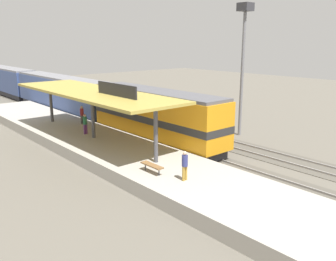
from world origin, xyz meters
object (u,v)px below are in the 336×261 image
at_px(passenger_carriage_rear, 5,80).
at_px(person_walking, 82,114).
at_px(light_mast, 244,42).
at_px(person_waiting, 85,123).
at_px(person_boarding, 185,164).
at_px(locomotive, 155,116).
at_px(platform_bench, 152,165).
at_px(passenger_carriage_front, 61,94).

xyz_separation_m(passenger_carriage_rear, person_walking, (-2.94, -31.48, -0.46)).
relative_size(light_mast, person_waiting, 6.84).
bearing_deg(person_boarding, locomotive, 59.79).
relative_size(platform_bench, locomotive, 0.12).
distance_m(light_mast, person_boarding, 16.07).
height_order(passenger_carriage_rear, light_mast, light_mast).
height_order(passenger_carriage_front, light_mast, light_mast).
xyz_separation_m(passenger_carriage_front, light_mast, (7.80, -20.77, 6.08)).
bearing_deg(person_waiting, locomotive, -39.78).
relative_size(passenger_carriage_front, light_mast, 1.71).
xyz_separation_m(platform_bench, locomotive, (6.00, 7.07, 1.07)).
distance_m(passenger_carriage_front, passenger_carriage_rear, 20.80).
relative_size(locomotive, passenger_carriage_rear, 0.72).
bearing_deg(person_boarding, passenger_carriage_front, 78.83).
bearing_deg(person_waiting, light_mast, -27.94).
height_order(locomotive, person_waiting, locomotive).
relative_size(passenger_carriage_rear, person_walking, 11.70).
bearing_deg(platform_bench, passenger_carriage_front, 76.54).
relative_size(person_waiting, person_walking, 1.00).
xyz_separation_m(locomotive, person_boarding, (-5.37, -9.23, -0.56)).
distance_m(platform_bench, person_boarding, 2.30).
bearing_deg(passenger_carriage_front, person_waiting, -107.65).
xyz_separation_m(light_mast, person_waiting, (-12.33, 6.54, -6.54)).
relative_size(locomotive, person_boarding, 8.44).
height_order(passenger_carriage_front, person_boarding, passenger_carriage_front).
relative_size(passenger_carriage_front, person_boarding, 11.70).
height_order(person_waiting, person_walking, same).
distance_m(locomotive, person_walking, 7.91).
distance_m(platform_bench, locomotive, 9.33).
distance_m(locomotive, person_waiting, 5.92).
bearing_deg(light_mast, person_waiting, 152.06).
relative_size(locomotive, passenger_carriage_front, 0.72).
bearing_deg(passenger_carriage_rear, light_mast, -79.37).
bearing_deg(passenger_carriage_rear, passenger_carriage_front, -90.00).
bearing_deg(platform_bench, light_mast, 17.32).
distance_m(person_waiting, person_boarding, 13.03).
distance_m(platform_bench, passenger_carriage_front, 25.80).
distance_m(passenger_carriage_front, person_walking, 11.09).
relative_size(platform_bench, person_waiting, 0.99).
bearing_deg(person_walking, passenger_carriage_front, 74.62).
distance_m(light_mast, person_waiting, 15.41).
bearing_deg(locomotive, light_mast, -19.54).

